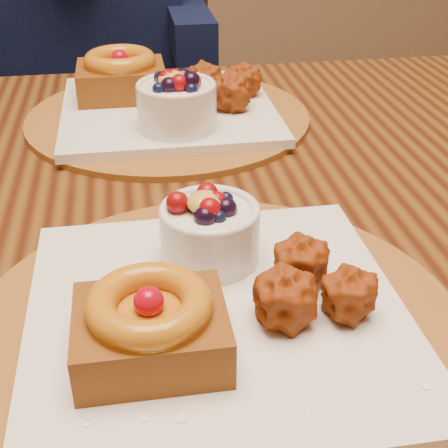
# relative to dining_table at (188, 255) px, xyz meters

# --- Properties ---
(dining_table) EXTENTS (1.60, 0.90, 0.76)m
(dining_table) POSITION_rel_dining_table_xyz_m (0.00, 0.00, 0.00)
(dining_table) COLOR #331509
(dining_table) RESTS_ON ground
(place_setting_near) EXTENTS (0.38, 0.38, 0.08)m
(place_setting_near) POSITION_rel_dining_table_xyz_m (-0.00, -0.22, 0.10)
(place_setting_near) COLOR brown
(place_setting_near) RESTS_ON dining_table
(place_setting_far) EXTENTS (0.38, 0.38, 0.09)m
(place_setting_far) POSITION_rel_dining_table_xyz_m (-0.00, 0.21, 0.11)
(place_setting_far) COLOR brown
(place_setting_far) RESTS_ON dining_table
(chair_far) EXTENTS (0.54, 0.54, 1.00)m
(chair_far) POSITION_rel_dining_table_xyz_m (-0.07, 0.78, -0.12)
(chair_far) COLOR black
(chair_far) RESTS_ON ground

